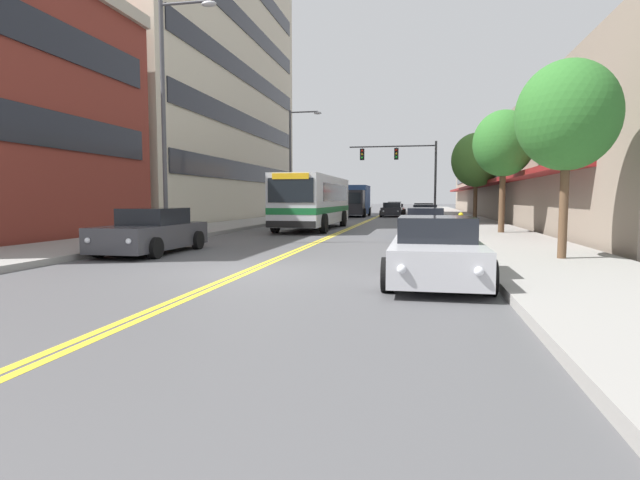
# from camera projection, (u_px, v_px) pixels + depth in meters

# --- Properties ---
(ground_plane) EXTENTS (240.00, 240.00, 0.00)m
(ground_plane) POSITION_uv_depth(u_px,v_px,m) (377.00, 217.00, 48.15)
(ground_plane) COLOR #4C4C4F
(sidewalk_left) EXTENTS (3.87, 106.00, 0.18)m
(sidewalk_left) POSITION_uv_depth(u_px,v_px,m) (302.00, 215.00, 49.60)
(sidewalk_left) COLOR gray
(sidewalk_left) RESTS_ON ground_plane
(sidewalk_right) EXTENTS (3.87, 106.00, 0.18)m
(sidewalk_right) POSITION_uv_depth(u_px,v_px,m) (457.00, 216.00, 46.69)
(sidewalk_right) COLOR gray
(sidewalk_right) RESTS_ON ground_plane
(centre_line) EXTENTS (0.34, 106.00, 0.01)m
(centre_line) POSITION_uv_depth(u_px,v_px,m) (377.00, 217.00, 48.15)
(centre_line) COLOR yellow
(centre_line) RESTS_ON ground_plane
(office_tower_left) EXTENTS (12.08, 28.48, 30.84)m
(office_tower_left) POSITION_uv_depth(u_px,v_px,m) (177.00, 30.00, 40.46)
(office_tower_left) COLOR beige
(office_tower_left) RESTS_ON ground_plane
(storefront_row_right) EXTENTS (9.10, 68.00, 7.37)m
(storefront_row_right) POSITION_uv_depth(u_px,v_px,m) (528.00, 177.00, 45.19)
(storefront_row_right) COLOR gray
(storefront_row_right) RESTS_ON ground_plane
(city_bus) EXTENTS (2.82, 10.66, 2.98)m
(city_bus) POSITION_uv_depth(u_px,v_px,m) (314.00, 200.00, 28.68)
(city_bus) COLOR silver
(city_bus) RESTS_ON ground_plane
(car_dark_grey_parked_left_near) EXTENTS (2.07, 4.67, 1.43)m
(car_dark_grey_parked_left_near) POSITION_uv_depth(u_px,v_px,m) (152.00, 232.00, 15.98)
(car_dark_grey_parked_left_near) COLOR #38383D
(car_dark_grey_parked_left_near) RESTS_ON ground_plane
(car_white_parked_left_mid) EXTENTS (2.01, 4.62, 1.46)m
(car_white_parked_left_mid) POSITION_uv_depth(u_px,v_px,m) (311.00, 213.00, 38.51)
(car_white_parked_left_mid) COLOR white
(car_white_parked_left_mid) RESTS_ON ground_plane
(car_silver_parked_right_foreground) EXTENTS (2.05, 4.50, 1.36)m
(car_silver_parked_right_foreground) POSITION_uv_depth(u_px,v_px,m) (436.00, 252.00, 10.44)
(car_silver_parked_right_foreground) COLOR #B7B7BC
(car_silver_parked_right_foreground) RESTS_ON ground_plane
(car_black_parked_right_mid) EXTENTS (2.09, 4.35, 1.36)m
(car_black_parked_right_mid) POSITION_uv_depth(u_px,v_px,m) (424.00, 212.00, 42.79)
(car_black_parked_right_mid) COLOR black
(car_black_parked_right_mid) RESTS_ON ground_plane
(car_navy_parked_right_far) EXTENTS (2.10, 4.93, 1.32)m
(car_navy_parked_right_far) POSITION_uv_depth(u_px,v_px,m) (425.00, 223.00, 22.98)
(car_navy_parked_right_far) COLOR #19234C
(car_navy_parked_right_far) RESTS_ON ground_plane
(car_slate_blue_parked_right_end) EXTENTS (2.12, 4.34, 1.33)m
(car_slate_blue_parked_right_end) POSITION_uv_depth(u_px,v_px,m) (425.00, 215.00, 34.65)
(car_slate_blue_parked_right_end) COLOR #475675
(car_slate_blue_parked_right_end) RESTS_ON ground_plane
(car_charcoal_moving_lead) EXTENTS (2.17, 4.68, 1.37)m
(car_charcoal_moving_lead) POSITION_uv_depth(u_px,v_px,m) (392.00, 210.00, 48.38)
(car_charcoal_moving_lead) COLOR #232328
(car_charcoal_moving_lead) RESTS_ON ground_plane
(car_champagne_moving_second) EXTENTS (2.18, 4.53, 1.35)m
(car_champagne_moving_second) POSITION_uv_depth(u_px,v_px,m) (395.00, 207.00, 64.61)
(car_champagne_moving_second) COLOR beige
(car_champagne_moving_second) RESTS_ON ground_plane
(car_red_moving_third) EXTENTS (2.06, 4.35, 1.18)m
(car_red_moving_third) POSITION_uv_depth(u_px,v_px,m) (396.00, 209.00, 55.71)
(car_red_moving_third) COLOR maroon
(car_red_moving_third) RESTS_ON ground_plane
(box_truck) EXTENTS (2.70, 6.81, 3.05)m
(box_truck) POSITION_uv_depth(u_px,v_px,m) (355.00, 200.00, 48.83)
(box_truck) COLOR #232328
(box_truck) RESTS_ON ground_plane
(traffic_signal_mast) EXTENTS (6.99, 0.38, 6.30)m
(traffic_signal_mast) POSITION_uv_depth(u_px,v_px,m) (405.00, 164.00, 40.04)
(traffic_signal_mast) COLOR #47474C
(traffic_signal_mast) RESTS_ON ground_plane
(street_lamp_left_near) EXTENTS (2.22, 0.28, 8.88)m
(street_lamp_left_near) POSITION_uv_depth(u_px,v_px,m) (170.00, 104.00, 18.27)
(street_lamp_left_near) COLOR #47474C
(street_lamp_left_near) RESTS_ON ground_plane
(street_lamp_left_far) EXTENTS (2.40, 0.28, 8.11)m
(street_lamp_left_far) POSITION_uv_depth(u_px,v_px,m) (295.00, 156.00, 36.24)
(street_lamp_left_far) COLOR #47474C
(street_lamp_left_far) RESTS_ON ground_plane
(street_tree_right_near) EXTENTS (2.56, 2.56, 5.10)m
(street_tree_right_near) POSITION_uv_depth(u_px,v_px,m) (567.00, 116.00, 12.79)
(street_tree_right_near) COLOR brown
(street_tree_right_near) RESTS_ON sidewalk_right
(street_tree_right_mid) EXTENTS (2.75, 2.75, 5.61)m
(street_tree_right_mid) POSITION_uv_depth(u_px,v_px,m) (504.00, 144.00, 22.87)
(street_tree_right_mid) COLOR brown
(street_tree_right_mid) RESTS_ON sidewalk_right
(street_tree_right_far) EXTENTS (3.42, 3.42, 6.15)m
(street_tree_right_far) POSITION_uv_depth(u_px,v_px,m) (476.00, 160.00, 34.83)
(street_tree_right_far) COLOR brown
(street_tree_right_far) RESTS_ON sidewalk_right
(fire_hydrant) EXTENTS (0.34, 0.26, 0.91)m
(fire_hydrant) POSITION_uv_depth(u_px,v_px,m) (461.00, 222.00, 23.85)
(fire_hydrant) COLOR yellow
(fire_hydrant) RESTS_ON sidewalk_right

